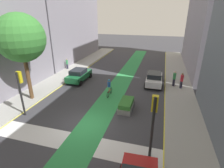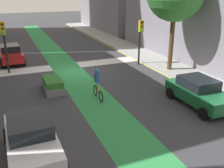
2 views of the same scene
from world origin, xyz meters
name	(u,v)px [view 1 (image 1 of 2)]	position (x,y,z in m)	size (l,w,h in m)	color
ground_plane	(85,125)	(0.00, 0.00, 0.00)	(120.00, 120.00, 0.00)	#38383D
bike_lane_paint	(92,126)	(0.59, 0.00, 0.00)	(2.40, 60.00, 0.01)	#2D8C47
crosswalk_band	(73,142)	(0.00, -2.00, 0.00)	(12.00, 1.80, 0.01)	silver
sidewalk_left	(7,110)	(-7.50, 0.00, 0.07)	(3.00, 60.00, 0.15)	#9E9E99
curb_stripe_left	(22,114)	(-6.00, 0.00, 0.01)	(0.16, 60.00, 0.01)	yellow
sidewalk_right	(188,142)	(7.50, 0.00, 0.07)	(3.00, 60.00, 0.15)	#9E9E99
curb_stripe_right	(165,139)	(6.00, 0.00, 0.01)	(0.16, 60.00, 0.01)	yellow
traffic_signal_near_right	(154,116)	(5.12, -1.75, 2.82)	(0.35, 0.52, 4.01)	black
traffic_signal_near_left	(20,85)	(-5.56, 0.06, 2.71)	(0.35, 0.52, 3.85)	black
car_green_left_far	(79,75)	(-4.68, 8.68, 0.80)	(2.07, 4.22, 1.57)	#196033
car_white_right_far	(154,78)	(4.61, 9.96, 0.80)	(2.08, 4.23, 1.57)	silver
cyclist_in_lane	(109,87)	(0.30, 5.55, 0.97)	(0.32, 1.73, 1.86)	black
pedestrian_sidewalk_right_a	(182,80)	(7.65, 9.42, 1.07)	(0.34, 0.34, 1.80)	#262638
pedestrian_sidewalk_left_a	(67,64)	(-8.55, 12.57, 0.93)	(0.34, 0.34, 1.54)	#262638
pedestrian_sidewalk_right_b	(174,78)	(6.88, 9.91, 1.07)	(0.34, 0.34, 1.79)	#262638
street_tree_near	(21,38)	(-6.95, 2.59, 6.05)	(4.33, 4.33, 8.09)	brown
median_planter	(126,105)	(2.59, 3.30, 0.40)	(1.16, 2.35, 0.85)	slate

